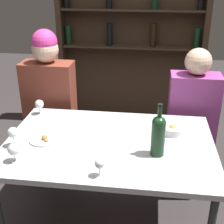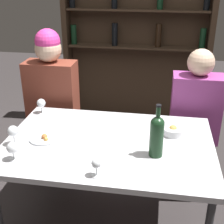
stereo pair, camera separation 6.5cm
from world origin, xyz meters
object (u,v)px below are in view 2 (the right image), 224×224
at_px(food_plate_0, 44,138).
at_px(seated_person_right, 193,125).
at_px(snack_bowl, 173,131).
at_px(wine_glass_3, 41,104).
at_px(seated_person_left, 53,107).
at_px(wine_bottle, 157,134).
at_px(wine_glass_2, 13,148).
at_px(wine_glass_1, 13,132).
at_px(wine_glass_0, 97,164).

xyz_separation_m(food_plate_0, seated_person_right, (1.03, 0.71, -0.17)).
bearing_deg(snack_bowl, wine_glass_3, 169.08).
bearing_deg(snack_bowl, food_plate_0, -166.40).
xyz_separation_m(wine_glass_3, food_plate_0, (0.17, -0.40, -0.07)).
xyz_separation_m(snack_bowl, seated_person_left, (-1.03, 0.50, -0.11)).
height_order(wine_glass_3, food_plate_0, wine_glass_3).
distance_m(wine_bottle, food_plate_0, 0.75).
bearing_deg(seated_person_left, food_plate_0, -74.92).
height_order(wine_glass_2, seated_person_right, seated_person_right).
relative_size(wine_glass_2, snack_bowl, 0.85).
bearing_deg(seated_person_right, wine_bottle, -110.85).
xyz_separation_m(wine_bottle, wine_glass_2, (-0.82, -0.18, -0.07)).
xyz_separation_m(wine_glass_1, wine_glass_2, (0.07, -0.17, -0.02)).
xyz_separation_m(wine_glass_3, snack_bowl, (1.01, -0.19, -0.05)).
distance_m(wine_bottle, snack_bowl, 0.32).
distance_m(wine_glass_1, seated_person_left, 0.82).
bearing_deg(wine_glass_1, snack_bowl, 16.41).
bearing_deg(wine_glass_3, wine_glass_0, -50.96).
bearing_deg(wine_glass_3, wine_glass_1, -89.64).
height_order(food_plate_0, seated_person_right, seated_person_right).
relative_size(wine_glass_1, wine_glass_2, 1.14).
bearing_deg(wine_glass_3, food_plate_0, -67.33).
bearing_deg(seated_person_right, seated_person_left, 180.00).
height_order(wine_bottle, food_plate_0, wine_bottle).
bearing_deg(wine_glass_2, food_plate_0, 70.97).
height_order(wine_glass_1, seated_person_right, seated_person_right).
height_order(wine_glass_1, seated_person_left, seated_person_left).
relative_size(wine_bottle, wine_glass_2, 2.88).
bearing_deg(wine_bottle, seated_person_right, 69.15).
bearing_deg(wine_glass_2, seated_person_left, 96.00).
xyz_separation_m(wine_glass_0, wine_glass_3, (-0.60, 0.73, 0.00)).
xyz_separation_m(wine_bottle, snack_bowl, (0.11, 0.28, -0.11)).
relative_size(snack_bowl, seated_person_left, 0.10).
distance_m(wine_glass_2, snack_bowl, 1.04).
bearing_deg(food_plate_0, wine_glass_0, -38.08).
height_order(wine_bottle, snack_bowl, wine_bottle).
relative_size(wine_glass_0, wine_glass_1, 0.83).
bearing_deg(seated_person_right, wine_glass_3, -165.54).
height_order(wine_bottle, wine_glass_2, wine_bottle).
bearing_deg(seated_person_left, wine_glass_1, -88.04).
xyz_separation_m(wine_glass_1, seated_person_right, (1.20, 0.80, -0.26)).
bearing_deg(wine_glass_0, wine_bottle, 40.50).
height_order(seated_person_left, seated_person_right, seated_person_left).
distance_m(wine_bottle, wine_glass_0, 0.41).
relative_size(wine_glass_0, wine_glass_2, 0.94).
xyz_separation_m(wine_glass_1, wine_glass_3, (-0.00, 0.49, -0.01)).
height_order(snack_bowl, seated_person_right, seated_person_right).
distance_m(wine_glass_0, wine_glass_2, 0.52).
bearing_deg(wine_glass_3, wine_bottle, -27.67).
distance_m(wine_glass_0, seated_person_left, 1.22).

